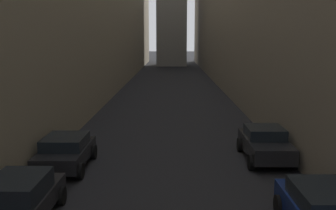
% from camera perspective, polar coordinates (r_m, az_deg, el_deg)
% --- Properties ---
extents(ground_plane, '(264.00, 264.00, 0.00)m').
position_cam_1_polar(ground_plane, '(41.03, 0.40, 1.88)').
color(ground_plane, black).
extents(parked_car_left_third, '(1.89, 3.91, 1.49)m').
position_cam_1_polar(parked_car_left_third, '(12.88, -20.63, -12.60)').
color(parked_car_left_third, black).
rests_on(parked_car_left_third, ground).
extents(parked_car_left_far, '(2.05, 3.94, 1.41)m').
position_cam_1_polar(parked_car_left_far, '(17.50, -14.57, -6.47)').
color(parked_car_left_far, black).
rests_on(parked_car_left_far, ground).
extents(parked_car_right_far, '(2.02, 4.17, 1.50)m').
position_cam_1_polar(parked_car_right_far, '(18.65, 13.83, -5.37)').
color(parked_car_right_far, black).
rests_on(parked_car_right_far, ground).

